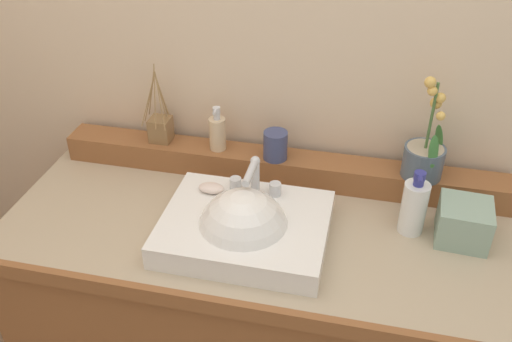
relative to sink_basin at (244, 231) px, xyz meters
name	(u,v)px	position (x,y,z in m)	size (l,w,h in m)	color
wall_back	(293,13)	(0.03, 0.47, 0.42)	(3.09, 0.20, 2.55)	beige
vanity_cabinet	(261,327)	(0.03, 0.07, -0.44)	(1.41, 0.60, 0.83)	brown
back_ledge	(279,167)	(0.03, 0.30, 0.01)	(1.33, 0.10, 0.08)	brown
sink_basin	(244,231)	(0.00, 0.00, 0.00)	(0.42, 0.34, 0.27)	white
soap_bar	(211,188)	(-0.12, 0.10, 0.05)	(0.07, 0.04, 0.02)	silver
potted_plant	(424,155)	(0.44, 0.29, 0.11)	(0.11, 0.12, 0.30)	#4D5C6D
soap_dispenser	(217,132)	(-0.16, 0.30, 0.10)	(0.05, 0.05, 0.14)	#D2B690
tumbler_cup	(275,145)	(0.02, 0.29, 0.09)	(0.07, 0.07, 0.09)	#3C436B
reed_diffuser	(161,128)	(-0.34, 0.31, 0.09)	(0.09, 0.10, 0.25)	olive
lotion_bottle	(414,207)	(0.42, 0.14, 0.05)	(0.07, 0.07, 0.18)	white
tissue_box	(464,222)	(0.55, 0.13, 0.02)	(0.13, 0.13, 0.11)	#8CA996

